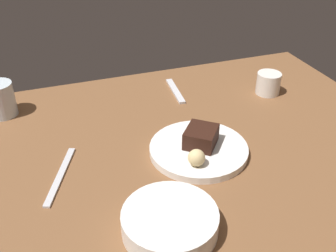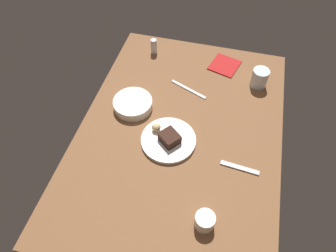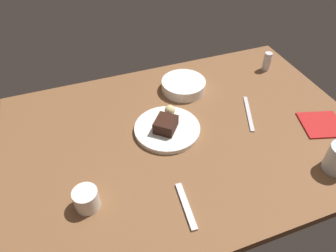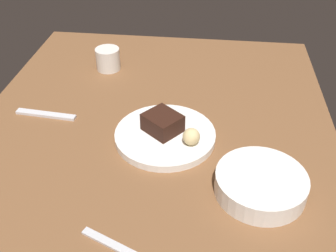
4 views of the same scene
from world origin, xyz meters
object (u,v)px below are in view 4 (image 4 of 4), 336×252
at_px(dessert_plate, 165,135).
at_px(coffee_cup, 108,59).
at_px(dessert_spoon, 46,114).
at_px(bread_roll, 191,137).
at_px(chocolate_cake_slice, 163,123).
at_px(side_bowl, 261,184).

relative_size(dessert_plate, coffee_cup, 3.29).
bearing_deg(dessert_plate, dessert_spoon, 79.69).
xyz_separation_m(bread_roll, dessert_spoon, (0.09, 0.36, -0.03)).
bearing_deg(chocolate_cake_slice, dessert_spoon, 80.91).
distance_m(bread_roll, side_bowl, 0.18).
bearing_deg(side_bowl, bread_roll, 51.82).
xyz_separation_m(coffee_cup, dessert_spoon, (-0.25, 0.09, -0.03)).
relative_size(coffee_cup, dessert_spoon, 0.45).
distance_m(bread_roll, coffee_cup, 0.43).
height_order(coffee_cup, dessert_spoon, coffee_cup).
bearing_deg(chocolate_cake_slice, coffee_cup, 33.49).
bearing_deg(dessert_plate, chocolate_cake_slice, 41.39).
distance_m(chocolate_cake_slice, dessert_spoon, 0.30).
distance_m(chocolate_cake_slice, side_bowl, 0.25).
height_order(chocolate_cake_slice, bread_roll, chocolate_cake_slice).
relative_size(bread_roll, dessert_spoon, 0.25).
height_order(dessert_plate, coffee_cup, coffee_cup).
bearing_deg(coffee_cup, bread_roll, -141.97).
xyz_separation_m(chocolate_cake_slice, bread_roll, (-0.04, -0.07, -0.00)).
bearing_deg(bread_roll, chocolate_cake_slice, 59.41).
relative_size(dessert_plate, dessert_spoon, 1.50).
relative_size(bread_roll, coffee_cup, 0.54).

